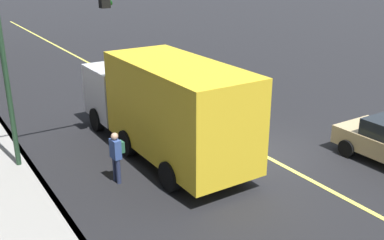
% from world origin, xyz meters
% --- Properties ---
extents(ground, '(200.00, 200.00, 0.00)m').
position_xyz_m(ground, '(0.00, 0.00, 0.00)').
color(ground, black).
extents(curb_edge, '(80.00, 0.16, 0.15)m').
position_xyz_m(curb_edge, '(0.00, 6.99, 0.07)').
color(curb_edge, slate).
rests_on(curb_edge, ground).
extents(lane_stripe_center, '(80.00, 0.16, 0.01)m').
position_xyz_m(lane_stripe_center, '(0.00, 0.00, 0.01)').
color(lane_stripe_center, '#D8CC4C').
rests_on(lane_stripe_center, ground).
extents(truck_yellow, '(8.35, 2.63, 3.35)m').
position_xyz_m(truck_yellow, '(1.70, 2.75, 1.77)').
color(truck_yellow, silver).
rests_on(truck_yellow, ground).
extents(pedestrian_with_backpack, '(0.39, 0.38, 1.60)m').
position_xyz_m(pedestrian_with_backpack, '(0.62, 4.99, 0.92)').
color(pedestrian_with_backpack, '#262D4C').
rests_on(pedestrian_with_backpack, ground).
extents(traffic_light_mast, '(0.28, 3.62, 6.07)m').
position_xyz_m(traffic_light_mast, '(3.16, 6.00, 4.13)').
color(traffic_light_mast, '#1E3823').
rests_on(traffic_light_mast, ground).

